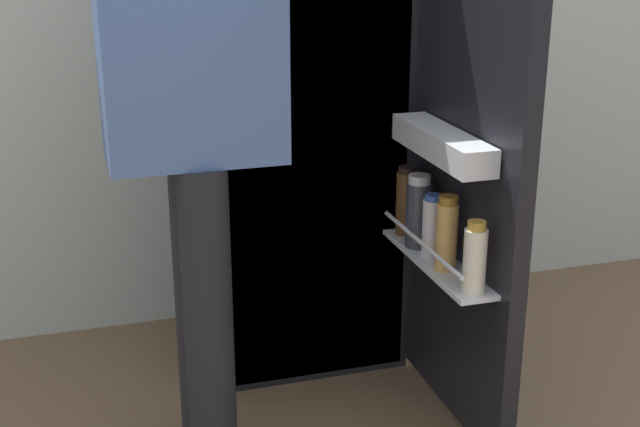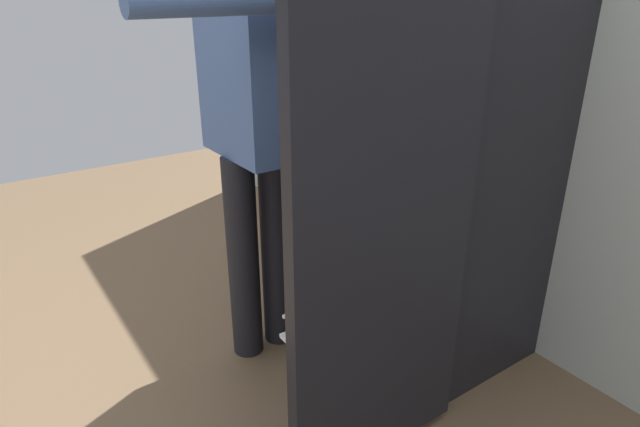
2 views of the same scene
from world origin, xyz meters
The scene contains 3 objects.
ground_plane centered at (0.00, 0.00, 0.00)m, with size 6.40×6.40×0.00m, color brown.
refrigerator centered at (0.03, 0.48, 0.84)m, with size 0.67×1.17×1.68m.
person centered at (-0.37, -0.06, 0.99)m, with size 0.52×0.72×1.65m.
Camera 1 is at (-0.66, -2.00, 1.36)m, focal length 48.07 mm.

